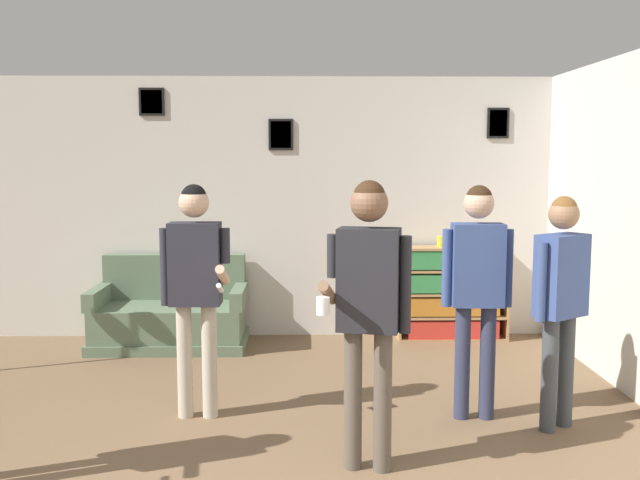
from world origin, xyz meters
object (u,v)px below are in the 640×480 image
(person_spectator_near_bookshelf, at_px, (477,277))
(person_spectator_far_right, at_px, (561,289))
(person_player_foreground_center, at_px, (195,276))
(bookshelf, at_px, (452,293))
(drinking_cup, at_px, (441,242))
(couch, at_px, (171,316))
(person_watcher_holding_cup, at_px, (368,293))

(person_spectator_near_bookshelf, xyz_separation_m, person_spectator_far_right, (0.53, -0.20, -0.05))
(person_player_foreground_center, xyz_separation_m, person_spectator_near_bookshelf, (2.00, -0.07, -0.01))
(bookshelf, distance_m, drinking_cup, 0.55)
(person_spectator_far_right, bearing_deg, drinking_cup, 98.28)
(bookshelf, bearing_deg, drinking_cup, -179.87)
(couch, xyz_separation_m, person_watcher_holding_cup, (1.72, -2.90, 0.79))
(couch, distance_m, person_spectator_far_right, 3.90)
(drinking_cup, bearing_deg, bookshelf, 0.13)
(bookshelf, height_order, person_spectator_far_right, person_spectator_far_right)
(person_player_foreground_center, bearing_deg, person_spectator_far_right, -6.08)
(person_watcher_holding_cup, bearing_deg, person_player_foreground_center, 142.04)
(person_player_foreground_center, distance_m, drinking_cup, 3.09)
(couch, distance_m, person_player_foreground_center, 2.21)
(drinking_cup, bearing_deg, person_player_foreground_center, -134.71)
(couch, bearing_deg, person_player_foreground_center, -74.10)
(person_player_foreground_center, bearing_deg, bookshelf, 43.64)
(couch, relative_size, person_watcher_holding_cup, 0.86)
(drinking_cup, bearing_deg, person_spectator_near_bookshelf, -94.28)
(couch, distance_m, bookshelf, 2.88)
(bookshelf, bearing_deg, person_player_foreground_center, -136.36)
(couch, relative_size, drinking_cup, 13.95)
(drinking_cup, bearing_deg, person_watcher_holding_cup, -108.15)
(couch, height_order, drinking_cup, drinking_cup)
(person_watcher_holding_cup, distance_m, person_spectator_far_right, 1.51)
(bookshelf, xyz_separation_m, person_spectator_far_right, (0.23, -2.46, 0.51))
(bookshelf, bearing_deg, person_spectator_near_bookshelf, -97.53)
(person_watcher_holding_cup, bearing_deg, bookshelf, 69.71)
(person_watcher_holding_cup, relative_size, person_spectator_near_bookshelf, 1.04)
(bookshelf, relative_size, person_watcher_holding_cup, 0.65)
(person_player_foreground_center, xyz_separation_m, drinking_cup, (2.17, 2.19, -0.02))
(couch, bearing_deg, person_spectator_far_right, -36.18)
(bookshelf, bearing_deg, couch, -176.06)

